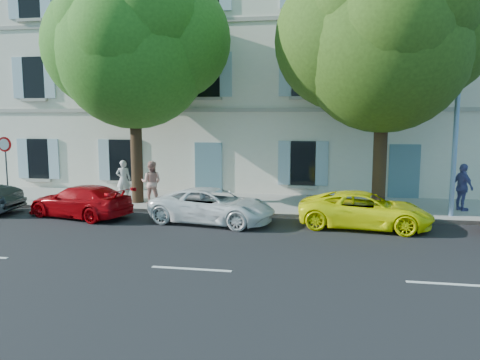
% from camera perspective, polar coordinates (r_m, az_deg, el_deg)
% --- Properties ---
extents(ground, '(90.00, 90.00, 0.00)m').
position_cam_1_polar(ground, '(15.37, -1.81, -6.15)').
color(ground, black).
extents(sidewalk, '(36.00, 4.50, 0.15)m').
position_cam_1_polar(sidewalk, '(19.64, 0.87, -2.88)').
color(sidewalk, '#A09E96').
rests_on(sidewalk, ground).
extents(kerb, '(36.00, 0.16, 0.16)m').
position_cam_1_polar(kerb, '(17.54, -0.27, -4.15)').
color(kerb, '#9E998E').
rests_on(kerb, ground).
extents(building, '(28.00, 7.00, 12.00)m').
position_cam_1_polar(building, '(25.10, 3.07, 12.98)').
color(building, silver).
rests_on(building, ground).
extents(car_red_coupe, '(4.39, 2.67, 1.19)m').
position_cam_1_polar(car_red_coupe, '(18.24, -18.90, -2.46)').
color(car_red_coupe, '#A20409').
rests_on(car_red_coupe, ground).
extents(car_white_coupe, '(4.64, 2.73, 1.21)m').
position_cam_1_polar(car_white_coupe, '(16.36, -3.36, -3.14)').
color(car_white_coupe, white).
rests_on(car_white_coupe, ground).
extents(car_yellow_supercar, '(4.53, 2.45, 1.21)m').
position_cam_1_polar(car_yellow_supercar, '(16.14, 15.00, -3.55)').
color(car_yellow_supercar, '#FFFD0A').
rests_on(car_yellow_supercar, ground).
extents(tree_left, '(6.08, 6.08, 9.42)m').
position_cam_1_polar(tree_left, '(19.86, -12.84, 14.84)').
color(tree_left, '#3A2819').
rests_on(tree_left, sidewalk).
extents(tree_right, '(6.03, 6.03, 9.28)m').
position_cam_1_polar(tree_right, '(17.76, 17.18, 15.21)').
color(tree_right, '#3A2819').
rests_on(tree_right, sidewalk).
extents(road_sign, '(0.63, 0.09, 2.71)m').
position_cam_1_polar(road_sign, '(21.90, -26.69, 2.75)').
color(road_sign, '#383A3D').
rests_on(road_sign, sidewalk).
extents(street_lamp, '(0.33, 1.84, 8.61)m').
position_cam_1_polar(street_lamp, '(18.06, 25.28, 11.25)').
color(street_lamp, '#7293BF').
rests_on(street_lamp, sidewalk).
extents(pedestrian_a, '(0.72, 0.59, 1.69)m').
position_cam_1_polar(pedestrian_a, '(20.79, -14.02, 0.05)').
color(pedestrian_a, silver).
rests_on(pedestrian_a, sidewalk).
extents(pedestrian_b, '(0.90, 0.73, 1.75)m').
position_cam_1_polar(pedestrian_b, '(19.45, -10.74, -0.29)').
color(pedestrian_b, tan).
rests_on(pedestrian_b, sidewalk).
extents(pedestrian_c, '(0.82, 1.14, 1.79)m').
position_cam_1_polar(pedestrian_c, '(19.55, 25.50, -0.80)').
color(pedestrian_c, '#505394').
rests_on(pedestrian_c, sidewalk).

